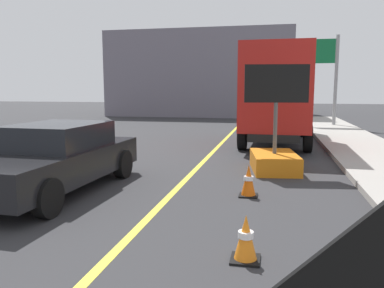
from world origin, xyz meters
The scene contains 8 objects.
lane_center_stripe centered at (0.00, 6.00, 0.00)m, with size 0.14×36.00×0.01m, color yellow.
arrow_board_trailer centered at (2.01, 11.05, 0.48)m, with size 1.59×1.94×2.70m.
box_truck centered at (2.06, 16.09, 1.90)m, with size 2.61×6.76×3.56m.
pickup_car centered at (-2.41, 8.07, 0.69)m, with size 2.07×4.53×1.38m.
highway_guide_sign centered at (4.46, 23.56, 3.42)m, with size 2.79×0.18×5.00m.
far_building_block centered at (-3.80, 33.20, 3.24)m, with size 14.16×8.80×6.49m, color slate.
traffic_cone_mid_lane centered at (1.67, 5.60, 0.28)m, with size 0.36×0.36×0.58m.
traffic_cone_far_lane centered at (1.52, 8.49, 0.31)m, with size 0.36×0.36×0.63m.
Camera 1 is at (1.96, 1.11, 2.08)m, focal length 35.85 mm.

